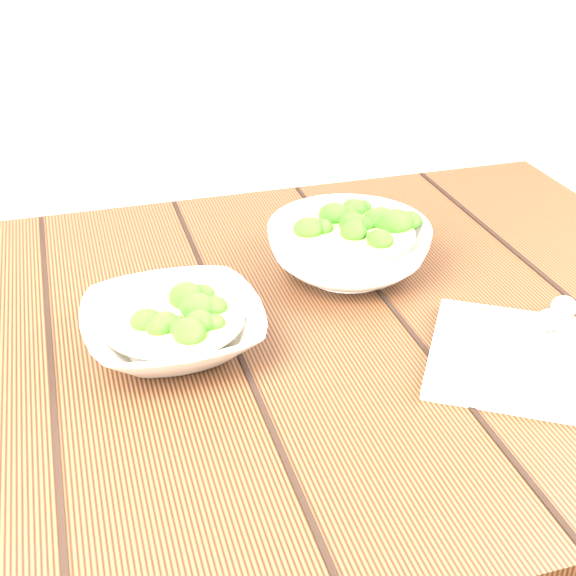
% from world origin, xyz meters
% --- Properties ---
extents(table, '(1.20, 0.80, 0.75)m').
position_xyz_m(table, '(0.00, 0.00, 0.63)').
color(table, '#341E0E').
rests_on(table, ground).
extents(soup_bowl_front, '(0.20, 0.20, 0.06)m').
position_xyz_m(soup_bowl_front, '(-0.09, -0.01, 0.78)').
color(soup_bowl_front, silver).
rests_on(soup_bowl_front, table).
extents(soup_bowl_back, '(0.24, 0.24, 0.08)m').
position_xyz_m(soup_bowl_back, '(0.16, 0.11, 0.79)').
color(soup_bowl_back, silver).
rests_on(soup_bowl_back, table).
extents(trivet, '(0.11, 0.11, 0.02)m').
position_xyz_m(trivet, '(-0.05, 0.10, 0.76)').
color(trivet, black).
rests_on(trivet, table).
extents(napkin, '(0.29, 0.28, 0.01)m').
position_xyz_m(napkin, '(0.28, -0.15, 0.76)').
color(napkin, beige).
rests_on(napkin, table).
extents(spoon_left, '(0.15, 0.15, 0.01)m').
position_xyz_m(spoon_left, '(0.30, -0.12, 0.77)').
color(spoon_left, '#AAA496').
rests_on(spoon_left, napkin).
extents(spoon_right, '(0.13, 0.16, 0.01)m').
position_xyz_m(spoon_right, '(0.34, -0.10, 0.77)').
color(spoon_right, '#AAA496').
rests_on(spoon_right, napkin).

